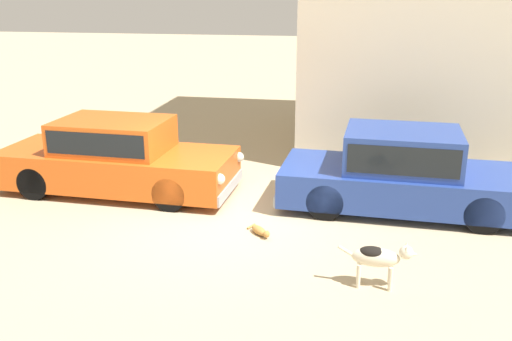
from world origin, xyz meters
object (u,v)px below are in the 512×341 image
object	(u,v)px
parked_sedan_second	(402,171)
stray_dog_spotted	(379,257)
stray_cat	(260,231)
parked_sedan_nearest	(116,156)

from	to	relation	value
parked_sedan_second	stray_dog_spotted	xyz separation A→B (m)	(-0.46, -3.05, -0.29)
parked_sedan_second	stray_dog_spotted	bearing A→B (deg)	-96.24
stray_dog_spotted	parked_sedan_second	bearing A→B (deg)	82.36
parked_sedan_second	stray_cat	distance (m)	2.95
stray_cat	parked_sedan_second	bearing A→B (deg)	83.25
parked_sedan_nearest	stray_dog_spotted	distance (m)	5.94
parked_sedan_nearest	stray_cat	xyz separation A→B (m)	(3.21, -1.61, -0.66)
parked_sedan_nearest	stray_cat	distance (m)	3.65
parked_sedan_second	parked_sedan_nearest	bearing A→B (deg)	-177.28
parked_sedan_nearest	parked_sedan_second	bearing A→B (deg)	2.37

